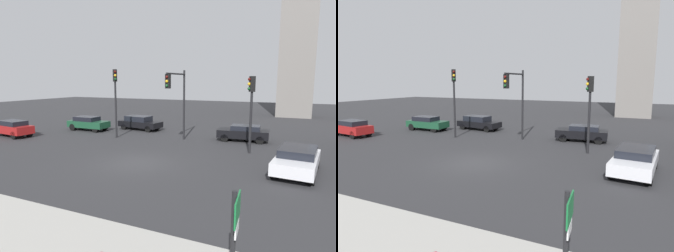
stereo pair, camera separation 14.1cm
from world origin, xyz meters
TOP-DOWN VIEW (x-y plane):
  - ground_plane at (0.00, 0.00)m, footprint 108.60×108.60m
  - direction_sign at (7.59, -9.02)m, footprint 0.16×0.76m
  - traffic_light_0 at (-5.53, 5.95)m, footprint 0.46×0.47m
  - traffic_light_1 at (5.59, 5.18)m, footprint 0.49×0.44m
  - traffic_light_2 at (-0.06, 6.12)m, footprint 0.32×3.47m
  - car_0 at (-13.98, 2.60)m, footprint 4.16×2.05m
  - car_1 at (-10.14, 7.83)m, footprint 3.98×1.69m
  - car_2 at (8.54, 1.90)m, footprint 2.37×4.60m
  - car_3 at (-5.79, 10.26)m, footprint 4.45×2.19m
  - car_5 at (4.51, 8.98)m, footprint 4.06×2.02m

SIDE VIEW (x-z plane):
  - ground_plane at x=0.00m, z-range 0.00..0.00m
  - car_5 at x=4.51m, z-range 0.05..1.33m
  - car_3 at x=-5.79m, z-range 0.04..1.39m
  - car_2 at x=8.54m, z-range 0.06..1.38m
  - car_1 at x=-10.14m, z-range 0.05..1.40m
  - car_0 at x=-13.98m, z-range 0.05..1.45m
  - direction_sign at x=7.59m, z-range 0.46..3.06m
  - traffic_light_1 at x=5.59m, z-range 1.00..6.06m
  - traffic_light_0 at x=-5.53m, z-range 1.09..6.79m
  - traffic_light_2 at x=-0.06m, z-range 1.14..6.74m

